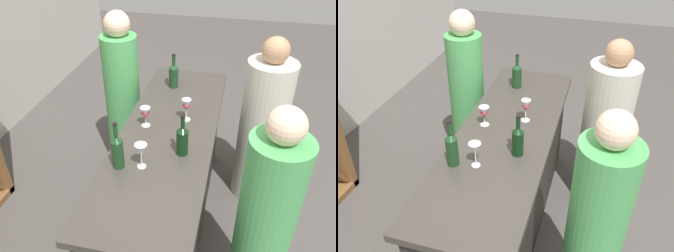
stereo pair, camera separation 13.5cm
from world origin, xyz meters
The scene contains 11 objects.
ground_plane centered at (0.00, 0.00, 0.00)m, with size 12.00×12.00×0.00m, color #4C4744.
bar_counter centered at (0.00, 0.00, 0.47)m, with size 2.09×0.67×0.94m.
wine_bottle_leftmost_olive_green centered at (-0.43, 0.22, 1.06)m, with size 0.08×0.08×0.32m.
wine_bottle_second_left_dark_green centered at (-0.22, -0.14, 1.05)m, with size 0.08×0.08×0.29m.
wine_bottle_center_olive_green centered at (0.69, 0.10, 1.05)m, with size 0.08×0.08×0.30m.
wine_glass_near_left centered at (0.19, -0.10, 1.06)m, with size 0.07×0.07×0.17m.
wine_glass_near_center centered at (-0.41, 0.08, 1.07)m, with size 0.08×0.08×0.17m.
wine_glass_near_right centered at (0.04, 0.18, 1.04)m, with size 0.07×0.07×0.15m.
person_left_guest centered at (-0.58, -0.69, 0.73)m, with size 0.38×0.38×1.57m.
person_center_guest centered at (0.56, -0.69, 0.68)m, with size 0.42×0.42×1.50m.
person_right_guest centered at (0.73, 0.60, 0.73)m, with size 0.38×0.38×1.57m.
Camera 2 is at (-1.97, -0.58, 2.37)m, focal length 37.42 mm.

